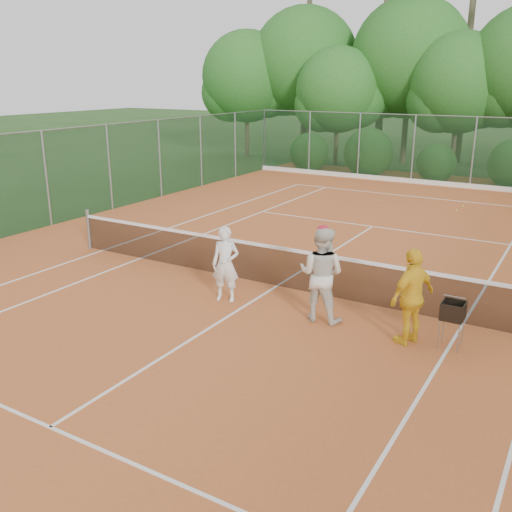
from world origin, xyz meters
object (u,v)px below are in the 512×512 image
(player_center_grp, at_px, (321,274))
(ball_hopper, at_px, (453,312))
(player_white, at_px, (226,264))
(player_yellow, at_px, (412,297))

(player_center_grp, height_order, ball_hopper, player_center_grp)
(player_white, height_order, player_yellow, player_yellow)
(player_yellow, relative_size, ball_hopper, 2.06)
(player_yellow, distance_m, ball_hopper, 0.73)
(player_center_grp, height_order, player_yellow, player_center_grp)
(player_center_grp, bearing_deg, player_white, -177.81)
(player_center_grp, xyz_separation_m, ball_hopper, (2.48, 0.06, -0.27))
(ball_hopper, bearing_deg, player_center_grp, -177.41)
(player_center_grp, relative_size, player_yellow, 1.09)
(player_white, xyz_separation_m, ball_hopper, (4.64, 0.15, -0.13))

